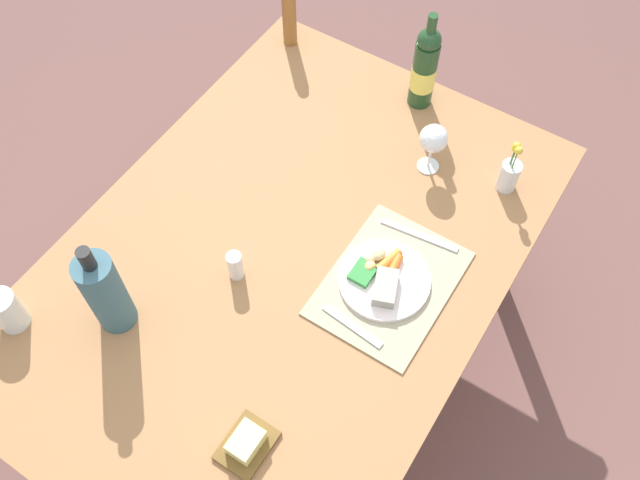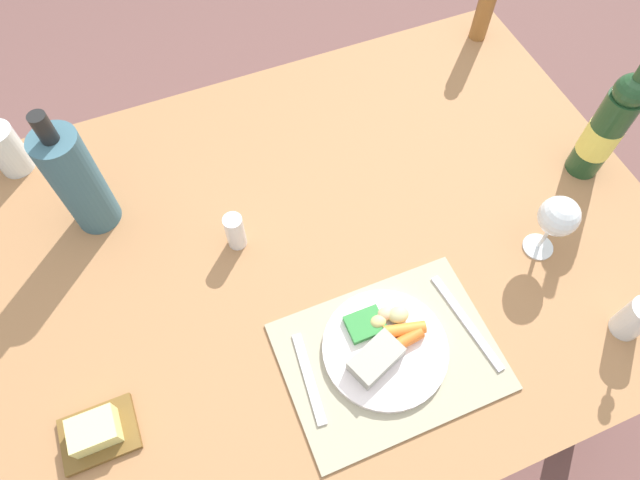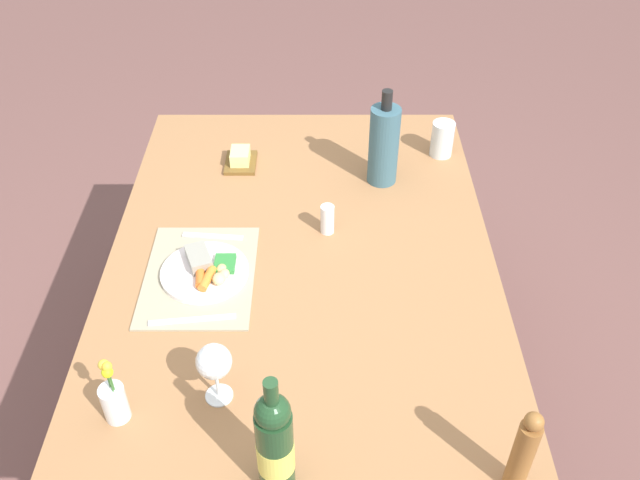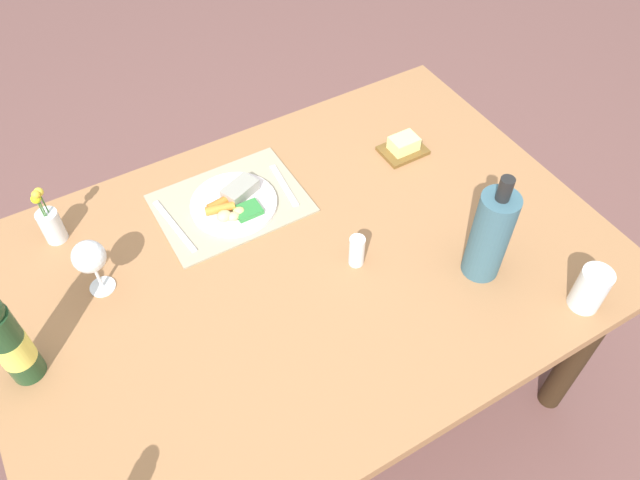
{
  "view_description": "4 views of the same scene",
  "coord_description": "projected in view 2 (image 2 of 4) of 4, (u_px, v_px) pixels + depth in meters",
  "views": [
    {
      "loc": [
        -0.73,
        -0.58,
        2.26
      ],
      "look_at": [
        0.07,
        -0.06,
        0.75
      ],
      "focal_mm": 38.63,
      "sensor_mm": 36.0,
      "label": 1
    },
    {
      "loc": [
        -0.17,
        -0.53,
        1.72
      ],
      "look_at": [
        0.04,
        -0.01,
        0.75
      ],
      "focal_mm": 30.97,
      "sensor_mm": 36.0,
      "label": 2
    },
    {
      "loc": [
        1.41,
        0.05,
        1.98
      ],
      "look_at": [
        0.05,
        0.05,
        0.82
      ],
      "focal_mm": 38.35,
      "sensor_mm": 36.0,
      "label": 3
    },
    {
      "loc": [
        0.45,
        0.85,
        1.94
      ],
      "look_at": [
        -0.06,
        -0.02,
        0.73
      ],
      "focal_mm": 34.52,
      "sensor_mm": 36.0,
      "label": 4
    }
  ],
  "objects": [
    {
      "name": "ground_plane",
      "position": [
        307.0,
        359.0,
        1.76
      ],
      "size": [
        8.0,
        8.0,
        0.0
      ],
      "primitive_type": "plane",
      "color": "brown"
    },
    {
      "name": "dining_table",
      "position": [
        301.0,
        271.0,
        1.22
      ],
      "size": [
        1.55,
        1.07,
        0.71
      ],
      "color": "#A16E45",
      "rests_on": "ground_plane"
    },
    {
      "name": "placemat",
      "position": [
        390.0,
        356.0,
        1.04
      ],
      "size": [
        0.4,
        0.29,
        0.01
      ],
      "primitive_type": "cube",
      "color": "tan",
      "rests_on": "dining_table"
    },
    {
      "name": "dinner_plate",
      "position": [
        384.0,
        346.0,
        1.03
      ],
      "size": [
        0.24,
        0.24,
        0.05
      ],
      "color": "white",
      "rests_on": "placemat"
    },
    {
      "name": "fork",
      "position": [
        309.0,
        378.0,
        1.01
      ],
      "size": [
        0.03,
        0.18,
        0.0
      ],
      "primitive_type": "cube",
      "rotation": [
        0.0,
        0.0,
        -0.09
      ],
      "color": "silver",
      "rests_on": "placemat"
    },
    {
      "name": "knife",
      "position": [
        467.0,
        322.0,
        1.06
      ],
      "size": [
        0.04,
        0.22,
        0.0
      ],
      "primitive_type": "cube",
      "rotation": [
        0.0,
        0.0,
        0.12
      ],
      "color": "silver",
      "rests_on": "placemat"
    },
    {
      "name": "wine_bottle",
      "position": [
        607.0,
        127.0,
        1.15
      ],
      "size": [
        0.07,
        0.07,
        0.32
      ],
      "color": "#204324",
      "rests_on": "dining_table"
    },
    {
      "name": "wine_glass",
      "position": [
        558.0,
        218.0,
        1.06
      ],
      "size": [
        0.08,
        0.08,
        0.16
      ],
      "color": "white",
      "rests_on": "dining_table"
    },
    {
      "name": "water_tumbler",
      "position": [
        8.0,
        152.0,
        1.22
      ],
      "size": [
        0.07,
        0.07,
        0.12
      ],
      "color": "silver",
      "rests_on": "dining_table"
    },
    {
      "name": "salt_shaker",
      "position": [
        235.0,
        231.0,
        1.12
      ],
      "size": [
        0.04,
        0.04,
        0.09
      ],
      "primitive_type": "cylinder",
      "color": "white",
      "rests_on": "dining_table"
    },
    {
      "name": "butter_dish",
      "position": [
        96.0,
        432.0,
        0.95
      ],
      "size": [
        0.13,
        0.1,
        0.05
      ],
      "color": "brown",
      "rests_on": "dining_table"
    },
    {
      "name": "flower_vase",
      "position": [
        638.0,
        316.0,
        1.02
      ],
      "size": [
        0.06,
        0.06,
        0.18
      ],
      "color": "silver",
      "rests_on": "dining_table"
    },
    {
      "name": "cooler_bottle",
      "position": [
        77.0,
        180.0,
        1.08
      ],
      "size": [
        0.09,
        0.09,
        0.31
      ],
      "color": "#3A606F",
      "rests_on": "dining_table"
    },
    {
      "name": "pepper_mill",
      "position": [
        488.0,
        0.0,
        1.39
      ],
      "size": [
        0.04,
        0.04,
        0.23
      ],
      "color": "#97602D",
      "rests_on": "dining_table"
    }
  ]
}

